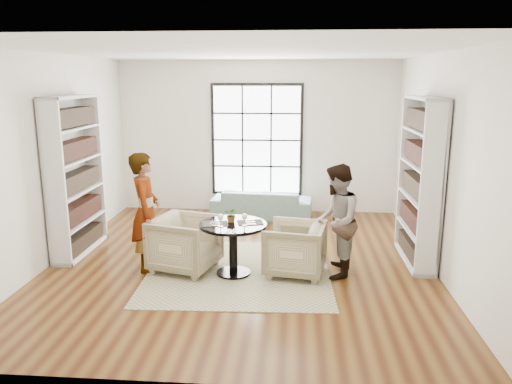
# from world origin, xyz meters

# --- Properties ---
(ground) EXTENTS (6.00, 6.00, 0.00)m
(ground) POSITION_xyz_m (0.00, 0.00, 0.00)
(ground) COLOR brown
(room_shell) EXTENTS (6.00, 6.01, 6.00)m
(room_shell) POSITION_xyz_m (0.00, 0.54, 1.26)
(room_shell) COLOR silver
(room_shell) RESTS_ON ground
(rug) EXTENTS (2.61, 2.61, 0.01)m
(rug) POSITION_xyz_m (-0.00, -0.35, 0.01)
(rug) COLOR tan
(rug) RESTS_ON ground
(pedestal_table) EXTENTS (0.92, 0.92, 0.73)m
(pedestal_table) POSITION_xyz_m (-0.06, -0.46, 0.53)
(pedestal_table) COLOR black
(pedestal_table) RESTS_ON ground
(sofa) EXTENTS (1.95, 0.88, 0.56)m
(sofa) POSITION_xyz_m (0.14, 2.45, 0.28)
(sofa) COLOR gray
(sofa) RESTS_ON ground
(armchair_left) EXTENTS (1.05, 1.03, 0.78)m
(armchair_left) POSITION_xyz_m (-0.75, -0.34, 0.39)
(armchair_left) COLOR tan
(armchair_left) RESTS_ON ground
(armchair_right) EXTENTS (0.92, 0.90, 0.73)m
(armchair_right) POSITION_xyz_m (0.78, -0.38, 0.36)
(armchair_right) COLOR tan
(armchair_right) RESTS_ON ground
(person_left) EXTENTS (0.51, 0.67, 1.67)m
(person_left) POSITION_xyz_m (-1.30, -0.34, 0.83)
(person_left) COLOR gray
(person_left) RESTS_ON ground
(person_right) EXTENTS (0.69, 0.83, 1.55)m
(person_right) POSITION_xyz_m (1.33, -0.38, 0.77)
(person_right) COLOR gray
(person_right) RESTS_ON ground
(placemat_left) EXTENTS (0.39, 0.32, 0.01)m
(placemat_left) POSITION_xyz_m (-0.30, -0.50, 0.74)
(placemat_left) COLOR #292723
(placemat_left) RESTS_ON pedestal_table
(placemat_right) EXTENTS (0.39, 0.32, 0.01)m
(placemat_right) POSITION_xyz_m (0.17, -0.40, 0.74)
(placemat_right) COLOR #292723
(placemat_right) RESTS_ON pedestal_table
(cutlery_left) EXTENTS (0.18, 0.24, 0.01)m
(cutlery_left) POSITION_xyz_m (-0.30, -0.50, 0.74)
(cutlery_left) COLOR silver
(cutlery_left) RESTS_ON placemat_left
(cutlery_right) EXTENTS (0.18, 0.24, 0.01)m
(cutlery_right) POSITION_xyz_m (0.17, -0.40, 0.74)
(cutlery_right) COLOR silver
(cutlery_right) RESTS_ON placemat_right
(wine_glass_left) EXTENTS (0.08, 0.08, 0.18)m
(wine_glass_left) POSITION_xyz_m (-0.20, -0.62, 0.86)
(wine_glass_left) COLOR silver
(wine_glass_left) RESTS_ON pedestal_table
(wine_glass_right) EXTENTS (0.08, 0.08, 0.17)m
(wine_glass_right) POSITION_xyz_m (0.11, -0.56, 0.86)
(wine_glass_right) COLOR silver
(wine_glass_right) RESTS_ON pedestal_table
(flower_centerpiece) EXTENTS (0.23, 0.21, 0.21)m
(flower_centerpiece) POSITION_xyz_m (-0.08, -0.39, 0.84)
(flower_centerpiece) COLOR gray
(flower_centerpiece) RESTS_ON pedestal_table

